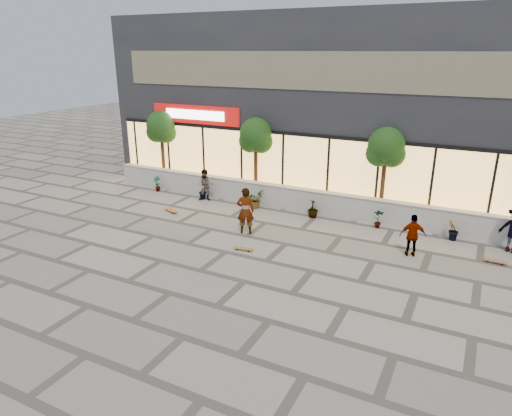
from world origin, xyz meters
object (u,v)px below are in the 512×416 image
at_px(skater_right_near, 413,235).
at_px(skater_left, 206,185).
at_px(skateboard_left, 171,210).
at_px(tree_mideast, 386,149).
at_px(skateboard_right_near, 495,261).
at_px(skater_center, 245,211).
at_px(tree_midwest, 256,137).
at_px(skateboard_center, 243,249).
at_px(tree_west, 161,129).

bearing_deg(skater_right_near, skater_left, -29.65).
xyz_separation_m(skater_left, skateboard_left, (-0.52, -2.09, -0.68)).
relative_size(tree_mideast, skateboard_right_near, 5.41).
distance_m(skater_center, skateboard_left, 4.28).
relative_size(tree_mideast, skateboard_left, 4.46).
height_order(tree_midwest, skateboard_center, tree_midwest).
relative_size(tree_west, skater_center, 2.10).
bearing_deg(skater_right_near, skateboard_right_near, 175.52).
relative_size(skater_left, skater_right_near, 1.00).
xyz_separation_m(tree_mideast, skateboard_center, (-3.63, -5.66, -2.91)).
bearing_deg(skateboard_left, skater_right_near, 20.69).
distance_m(skater_center, skateboard_center, 1.87).
distance_m(skateboard_center, skateboard_right_near, 8.65).
height_order(tree_west, skateboard_center, tree_west).
distance_m(tree_west, skateboard_center, 10.12).
relative_size(skater_right_near, skateboard_left, 1.74).
bearing_deg(tree_west, skater_right_near, -14.14).
relative_size(tree_west, skateboard_left, 4.46).
relative_size(skater_left, skateboard_center, 2.04).
bearing_deg(skater_left, skater_center, -61.13).
bearing_deg(tree_midwest, tree_west, 180.00).
distance_m(tree_west, skateboard_right_near, 16.49).
xyz_separation_m(tree_mideast, skateboard_left, (-8.48, -3.49, -2.90)).
height_order(skater_left, skateboard_left, skater_left).
height_order(skater_center, skateboard_right_near, skater_center).
distance_m(skater_left, skateboard_left, 2.25).
bearing_deg(tree_midwest, tree_mideast, 0.00).
bearing_deg(skater_center, skateboard_left, -32.19).
bearing_deg(skateboard_right_near, skater_center, -166.91).
height_order(skateboard_center, skateboard_right_near, skateboard_center).
distance_m(tree_mideast, skater_left, 8.38).
bearing_deg(skateboard_right_near, skater_left, 177.79).
bearing_deg(tree_midwest, skater_right_near, -23.21).
bearing_deg(skateboard_right_near, tree_mideast, 152.79).
relative_size(skateboard_left, skateboard_right_near, 1.21).
xyz_separation_m(tree_west, tree_midwest, (5.50, 0.00, 0.00)).
height_order(tree_mideast, skateboard_center, tree_mideast).
xyz_separation_m(skater_center, skateboard_right_near, (8.84, 1.46, -0.86)).
bearing_deg(tree_west, skateboard_center, -35.71).
bearing_deg(skater_right_near, tree_mideast, -79.75).
bearing_deg(skateboard_center, tree_west, 137.02).
bearing_deg(skater_right_near, tree_west, -32.48).
xyz_separation_m(skater_right_near, skateboard_right_near, (2.67, 0.66, -0.69)).
xyz_separation_m(skateboard_left, skateboard_right_near, (12.98, 0.79, -0.01)).
bearing_deg(tree_west, skateboard_right_near, -9.57).
height_order(tree_midwest, skater_left, tree_midwest).
distance_m(tree_mideast, skateboard_right_near, 6.00).
bearing_deg(skater_center, skater_left, -60.25).
bearing_deg(skateboard_right_near, skateboard_left, -172.79).
height_order(tree_west, skater_center, tree_west).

